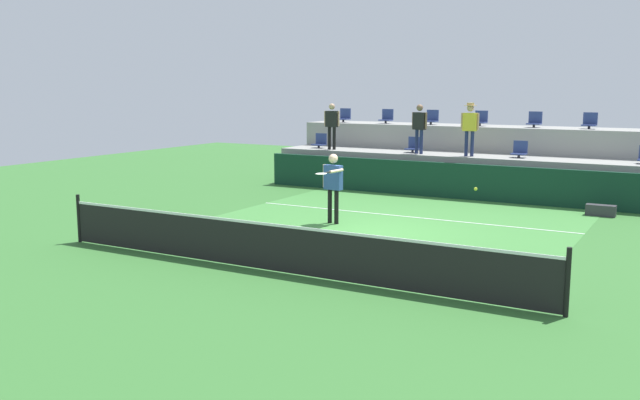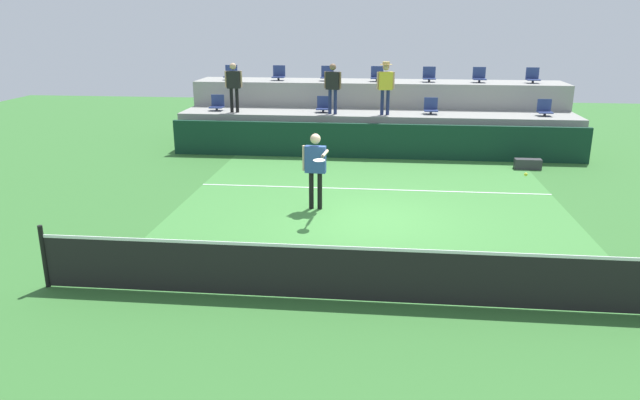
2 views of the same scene
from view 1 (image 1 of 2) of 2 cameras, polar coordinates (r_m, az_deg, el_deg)
The scene contains 22 objects.
ground_plane at distance 16.41m, azimuth 3.96°, elevation -2.74°, with size 40.00×40.00×0.00m, color #336B2D.
court_inner_paint at distance 17.30m, azimuth 5.38°, elevation -2.13°, with size 9.00×10.00×0.01m, color #3D7F38.
court_service_line at distance 18.56m, azimuth 7.15°, elevation -1.36°, with size 9.00×0.06×0.00m, color white.
tennis_net at distance 12.89m, azimuth -3.71°, elevation -3.80°, with size 10.48×0.08×1.07m.
sponsor_backboard at distance 21.81m, azimuth 10.77°, elevation 1.58°, with size 13.00×0.16×1.10m, color #0F3323.
seating_tier_lower at distance 23.03m, azimuth 11.82°, elevation 2.13°, with size 13.00×1.80×1.25m, color gray.
seating_tier_upper at distance 24.70m, azimuth 13.12°, elevation 3.55°, with size 13.00×1.80×2.10m, color gray.
stadium_chair_lower_far_left at distance 25.03m, azimuth -0.01°, elevation 4.82°, with size 0.44×0.40×0.52m.
stadium_chair_lower_left at distance 23.47m, azimuth 7.72°, elevation 4.44°, with size 0.44×0.40×0.52m.
stadium_chair_lower_right at distance 22.42m, azimuth 16.14°, elevation 3.93°, with size 0.44×0.40×0.52m.
stadium_chair_upper_far_left at distance 26.53m, azimuth 2.02°, elevation 6.90°, with size 0.44×0.40×0.52m.
stadium_chair_upper_left at distance 25.77m, azimuth 5.52°, elevation 6.80°, with size 0.44×0.40×0.52m.
stadium_chair_upper_mid_left at distance 25.11m, azimuth 9.20°, elevation 6.66°, with size 0.44×0.40×0.52m.
stadium_chair_upper_center at distance 24.56m, azimuth 13.10°, elevation 6.48°, with size 0.44×0.40×0.52m.
stadium_chair_upper_mid_right at distance 24.11m, azimuth 17.29°, elevation 6.26°, with size 0.44×0.40×0.52m.
stadium_chair_upper_right at distance 23.80m, azimuth 21.36°, elevation 6.01°, with size 0.44×0.40×0.52m.
tennis_player at distance 17.31m, azimuth 1.05°, elevation 1.58°, with size 0.64×1.25×1.77m.
spectator_in_white at distance 24.31m, azimuth 0.98°, elevation 6.44°, with size 0.57×0.24×1.61m.
spectator_in_grey at distance 22.94m, azimuth 8.20°, elevation 6.19°, with size 0.57×0.27×1.61m.
spectator_with_hat at distance 22.38m, azimuth 12.26°, elevation 6.16°, with size 0.58×0.44×1.68m.
tennis_ball at distance 13.96m, azimuth 12.71°, elevation 0.90°, with size 0.07×0.07×0.07m.
equipment_bag at distance 20.00m, azimuth 22.15°, elevation -0.80°, with size 0.76×0.28×0.30m, color #333338.
Camera 1 is at (6.87, -14.50, 3.41)m, focal length 38.80 mm.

